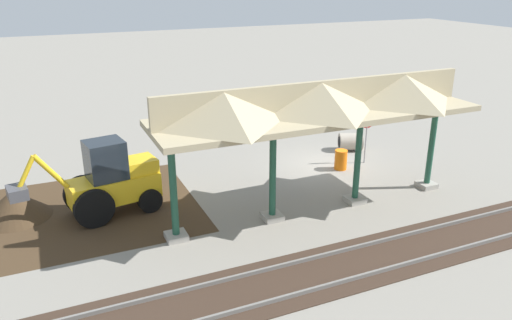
{
  "coord_description": "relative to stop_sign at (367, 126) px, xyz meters",
  "views": [
    {
      "loc": [
        11.77,
        18.42,
        8.36
      ],
      "look_at": [
        4.5,
        2.0,
        1.6
      ],
      "focal_mm": 35.0,
      "sensor_mm": 36.0,
      "label": 1
    }
  ],
  "objects": [
    {
      "name": "dirt_mound",
      "position": [
        14.92,
        -0.51,
        -1.77
      ],
      "size": [
        5.08,
        5.08,
        2.12
      ],
      "primitive_type": "cone",
      "color": "#42301E",
      "rests_on": "ground"
    },
    {
      "name": "stop_sign",
      "position": [
        0.0,
        0.0,
        0.0
      ],
      "size": [
        0.75,
        0.18,
        2.45
      ],
      "color": "gray",
      "rests_on": "ground"
    },
    {
      "name": "traffic_barrel",
      "position": [
        1.48,
        0.25,
        -1.32
      ],
      "size": [
        0.56,
        0.56,
        0.9
      ],
      "primitive_type": "cylinder",
      "color": "orange",
      "rests_on": "ground"
    },
    {
      "name": "backhoe",
      "position": [
        11.63,
        0.59,
        -0.5
      ],
      "size": [
        5.19,
        2.15,
        2.82
      ],
      "color": "yellow",
      "rests_on": "ground"
    },
    {
      "name": "ground_plane",
      "position": [
        1.73,
        -0.47,
        -1.77
      ],
      "size": [
        120.0,
        120.0,
        0.0
      ],
      "primitive_type": "plane",
      "color": "gray"
    },
    {
      "name": "dirt_work_zone",
      "position": [
        13.2,
        0.03,
        -1.77
      ],
      "size": [
        9.42,
        7.0,
        0.01
      ],
      "primitive_type": "cube",
      "color": "#42301E",
      "rests_on": "ground"
    },
    {
      "name": "platform_canopy",
      "position": [
        4.66,
        3.43,
        2.38
      ],
      "size": [
        11.87,
        3.2,
        4.9
      ],
      "color": "#9E998E",
      "rests_on": "ground"
    },
    {
      "name": "rail_tracks",
      "position": [
        1.73,
        7.16,
        -1.74
      ],
      "size": [
        60.0,
        2.58,
        0.15
      ],
      "color": "slate",
      "rests_on": "ground"
    },
    {
      "name": "concrete_pipe",
      "position": [
        -0.39,
        -1.76,
        -1.34
      ],
      "size": [
        1.37,
        1.23,
        0.87
      ],
      "color": "#9E9384",
      "rests_on": "ground"
    }
  ]
}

